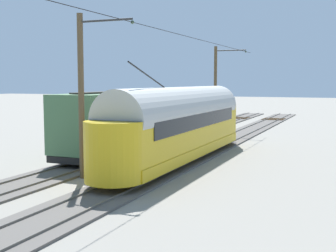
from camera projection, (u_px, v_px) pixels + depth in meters
name	position (u px, v px, depth m)	size (l,w,h in m)	color
ground_plane	(145.00, 160.00, 26.63)	(220.00, 220.00, 0.00)	gray
track_streetcar_siding	(182.00, 160.00, 26.06)	(2.80, 80.00, 0.18)	#56514C
track_adjacent_siding	(116.00, 156.00, 27.76)	(2.80, 80.00, 0.18)	#56514C
vintage_streetcar	(180.00, 123.00, 25.60)	(2.65, 17.59, 5.33)	gold
coach_adjacent	(133.00, 119.00, 29.69)	(2.96, 14.61, 3.85)	#477047
catenary_pole_foreground	(216.00, 88.00, 40.84)	(2.96, 0.28, 7.77)	brown
catenary_pole_mid_near	(83.00, 93.00, 21.15)	(2.96, 0.28, 7.77)	brown
overhead_wire_run	(139.00, 24.00, 20.53)	(2.76, 47.00, 0.18)	black
spare_tie_stack	(86.00, 146.00, 30.16)	(2.40, 2.40, 0.54)	#47331E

